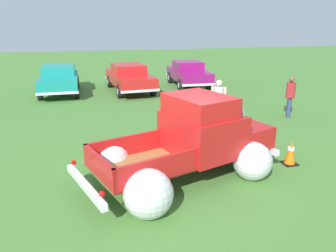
{
  "coord_description": "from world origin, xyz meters",
  "views": [
    {
      "loc": [
        -2.07,
        -6.53,
        3.45
      ],
      "look_at": [
        0.0,
        0.97,
        0.99
      ],
      "focal_mm": 34.39,
      "sensor_mm": 36.0,
      "label": 1
    }
  ],
  "objects_px": {
    "show_car_2": "(188,73)",
    "lane_cone_1": "(225,126)",
    "spectator_1": "(290,94)",
    "lane_cone_0": "(291,153)",
    "vintage_pickup_truck": "(193,145)",
    "spectator_0": "(218,100)",
    "show_car_0": "(59,78)",
    "show_car_1": "(129,77)"
  },
  "relations": [
    {
      "from": "spectator_1",
      "to": "lane_cone_0",
      "type": "height_order",
      "value": "spectator_1"
    },
    {
      "from": "vintage_pickup_truck",
      "to": "show_car_1",
      "type": "distance_m",
      "value": 10.51
    },
    {
      "from": "vintage_pickup_truck",
      "to": "lane_cone_1",
      "type": "relative_size",
      "value": 7.91
    },
    {
      "from": "show_car_0",
      "to": "spectator_0",
      "type": "bearing_deg",
      "value": 36.81
    },
    {
      "from": "vintage_pickup_truck",
      "to": "lane_cone_1",
      "type": "xyz_separation_m",
      "value": [
        1.98,
        2.46,
        -0.45
      ]
    },
    {
      "from": "spectator_1",
      "to": "lane_cone_0",
      "type": "bearing_deg",
      "value": -96.31
    },
    {
      "from": "spectator_1",
      "to": "vintage_pickup_truck",
      "type": "bearing_deg",
      "value": -116.31
    },
    {
      "from": "show_car_2",
      "to": "spectator_1",
      "type": "distance_m",
      "value": 7.45
    },
    {
      "from": "show_car_0",
      "to": "show_car_1",
      "type": "height_order",
      "value": "same"
    },
    {
      "from": "vintage_pickup_truck",
      "to": "show_car_2",
      "type": "xyz_separation_m",
      "value": [
        3.66,
        11.04,
        0.02
      ]
    },
    {
      "from": "show_car_0",
      "to": "lane_cone_1",
      "type": "xyz_separation_m",
      "value": [
        5.43,
        -8.49,
        -0.47
      ]
    },
    {
      "from": "vintage_pickup_truck",
      "to": "lane_cone_0",
      "type": "relative_size",
      "value": 7.91
    },
    {
      "from": "spectator_1",
      "to": "lane_cone_0",
      "type": "xyz_separation_m",
      "value": [
        -2.67,
        -3.88,
        -0.59
      ]
    },
    {
      "from": "show_car_0",
      "to": "show_car_2",
      "type": "xyz_separation_m",
      "value": [
        7.11,
        0.1,
        -0.01
      ]
    },
    {
      "from": "spectator_0",
      "to": "lane_cone_0",
      "type": "distance_m",
      "value": 3.54
    },
    {
      "from": "spectator_1",
      "to": "lane_cone_1",
      "type": "distance_m",
      "value": 3.62
    },
    {
      "from": "vintage_pickup_truck",
      "to": "show_car_0",
      "type": "bearing_deg",
      "value": 89.78
    },
    {
      "from": "show_car_1",
      "to": "lane_cone_1",
      "type": "relative_size",
      "value": 7.67
    },
    {
      "from": "show_car_2",
      "to": "spectator_1",
      "type": "relative_size",
      "value": 2.69
    },
    {
      "from": "show_car_2",
      "to": "lane_cone_1",
      "type": "xyz_separation_m",
      "value": [
        -1.69,
        -8.59,
        -0.47
      ]
    },
    {
      "from": "show_car_2",
      "to": "lane_cone_1",
      "type": "bearing_deg",
      "value": -7.56
    },
    {
      "from": "lane_cone_0",
      "to": "show_car_1",
      "type": "bearing_deg",
      "value": 103.22
    },
    {
      "from": "show_car_0",
      "to": "spectator_1",
      "type": "bearing_deg",
      "value": 51.22
    },
    {
      "from": "spectator_0",
      "to": "show_car_2",
      "type": "bearing_deg",
      "value": -159.73
    },
    {
      "from": "spectator_0",
      "to": "spectator_1",
      "type": "xyz_separation_m",
      "value": [
        3.18,
        0.43,
        -0.05
      ]
    },
    {
      "from": "show_car_0",
      "to": "spectator_0",
      "type": "distance_m",
      "value": 9.43
    },
    {
      "from": "show_car_2",
      "to": "lane_cone_1",
      "type": "relative_size",
      "value": 6.78
    },
    {
      "from": "vintage_pickup_truck",
      "to": "lane_cone_1",
      "type": "height_order",
      "value": "vintage_pickup_truck"
    },
    {
      "from": "show_car_1",
      "to": "show_car_0",
      "type": "bearing_deg",
      "value": -100.79
    },
    {
      "from": "show_car_1",
      "to": "lane_cone_1",
      "type": "bearing_deg",
      "value": 9.07
    },
    {
      "from": "vintage_pickup_truck",
      "to": "show_car_0",
      "type": "relative_size",
      "value": 1.08
    },
    {
      "from": "show_car_0",
      "to": "lane_cone_0",
      "type": "bearing_deg",
      "value": 29.38
    },
    {
      "from": "spectator_0",
      "to": "show_car_0",
      "type": "bearing_deg",
      "value": -112.18
    },
    {
      "from": "lane_cone_0",
      "to": "show_car_2",
      "type": "bearing_deg",
      "value": 84.71
    },
    {
      "from": "lane_cone_1",
      "to": "show_car_2",
      "type": "bearing_deg",
      "value": 78.9
    },
    {
      "from": "show_car_2",
      "to": "spectator_1",
      "type": "bearing_deg",
      "value": 16.24
    },
    {
      "from": "vintage_pickup_truck",
      "to": "show_car_1",
      "type": "height_order",
      "value": "vintage_pickup_truck"
    },
    {
      "from": "lane_cone_0",
      "to": "vintage_pickup_truck",
      "type": "bearing_deg",
      "value": 177.74
    },
    {
      "from": "show_car_1",
      "to": "spectator_0",
      "type": "height_order",
      "value": "spectator_0"
    },
    {
      "from": "show_car_1",
      "to": "spectator_1",
      "type": "distance_m",
      "value": 8.49
    },
    {
      "from": "vintage_pickup_truck",
      "to": "spectator_1",
      "type": "xyz_separation_m",
      "value": [
        5.3,
        3.77,
        0.14
      ]
    },
    {
      "from": "lane_cone_1",
      "to": "show_car_1",
      "type": "bearing_deg",
      "value": 102.88
    }
  ]
}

